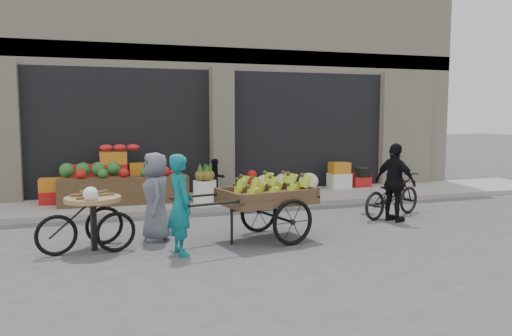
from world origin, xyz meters
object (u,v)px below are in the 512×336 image
object	(u,v)px
vendor_grey	(156,197)
cyclist	(395,183)
seated_person	(216,178)
bicycle	(392,195)
tricycle_cart	(93,214)
pineapple_bin	(205,192)
orange_bucket	(273,193)
banana_cart	(264,194)
fire_hydrant	(252,184)
vendor_woman	(180,204)

from	to	relation	value
vendor_grey	cyclist	world-z (taller)	cyclist
seated_person	bicycle	bearing A→B (deg)	-52.07
bicycle	cyclist	bearing A→B (deg)	132.26
tricycle_cart	bicycle	size ratio (longest dim) A/B	0.85
seated_person	bicycle	xyz separation A→B (m)	(3.05, -2.75, -0.13)
tricycle_cart	cyclist	size ratio (longest dim) A/B	0.95
pineapple_bin	seated_person	distance (m)	0.75
tricycle_cart	vendor_grey	size ratio (longest dim) A/B	0.99
tricycle_cart	vendor_grey	distance (m)	1.08
orange_bucket	seated_person	world-z (taller)	seated_person
banana_cart	seated_person	bearing A→B (deg)	76.54
fire_hydrant	orange_bucket	size ratio (longest dim) A/B	2.22
pineapple_bin	seated_person	xyz separation A→B (m)	(0.40, 0.60, 0.21)
fire_hydrant	banana_cart	xyz separation A→B (m)	(-0.77, -3.12, 0.27)
fire_hydrant	bicycle	bearing A→B (deg)	-41.83
bicycle	cyclist	world-z (taller)	cyclist
banana_cart	vendor_grey	distance (m)	1.79
bicycle	fire_hydrant	bearing A→B (deg)	26.99
tricycle_cart	vendor_grey	world-z (taller)	vendor_grey
vendor_woman	fire_hydrant	bearing A→B (deg)	-43.13
pineapple_bin	bicycle	xyz separation A→B (m)	(3.45, -2.15, 0.08)
pineapple_bin	vendor_woman	bearing A→B (deg)	-107.45
pineapple_bin	tricycle_cart	bearing A→B (deg)	-128.58
fire_hydrant	tricycle_cart	size ratio (longest dim) A/B	0.49
pineapple_bin	tricycle_cart	world-z (taller)	tricycle_cart
vendor_woman	tricycle_cart	world-z (taller)	vendor_woman
orange_bucket	vendor_woman	distance (m)	4.47
vendor_grey	bicycle	world-z (taller)	vendor_grey
pineapple_bin	bicycle	bearing A→B (deg)	-31.97
fire_hydrant	orange_bucket	bearing A→B (deg)	-5.71
seated_person	bicycle	size ratio (longest dim) A/B	0.54
vendor_woman	bicycle	bearing A→B (deg)	-83.43
tricycle_cart	bicycle	xyz separation A→B (m)	(5.83, 0.83, -0.11)
fire_hydrant	vendor_woman	size ratio (longest dim) A/B	0.47
pineapple_bin	banana_cart	xyz separation A→B (m)	(0.33, -3.17, 0.40)
fire_hydrant	cyclist	distance (m)	3.31
orange_bucket	vendor_woman	size ratio (longest dim) A/B	0.21
vendor_woman	cyclist	xyz separation A→B (m)	(4.38, 1.05, 0.01)
tricycle_cart	banana_cart	bearing A→B (deg)	-20.28
orange_bucket	banana_cart	bearing A→B (deg)	-112.52
bicycle	seated_person	bearing A→B (deg)	26.75
vendor_grey	cyclist	bearing A→B (deg)	90.70
vendor_grey	cyclist	xyz separation A→B (m)	(4.63, 0.07, 0.03)
vendor_grey	bicycle	distance (m)	4.86
orange_bucket	banana_cart	world-z (taller)	banana_cart
pineapple_bin	cyclist	distance (m)	4.15
tricycle_cart	vendor_woman	bearing A→B (deg)	-42.82
fire_hydrant	vendor_grey	size ratio (longest dim) A/B	0.48
seated_person	vendor_woman	distance (m)	4.48
seated_person	pineapple_bin	bearing A→B (deg)	-133.69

